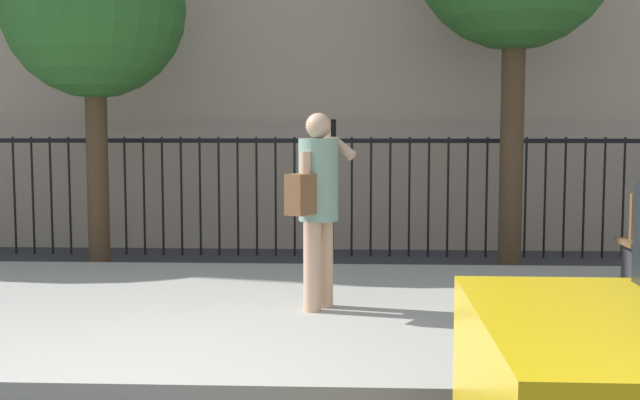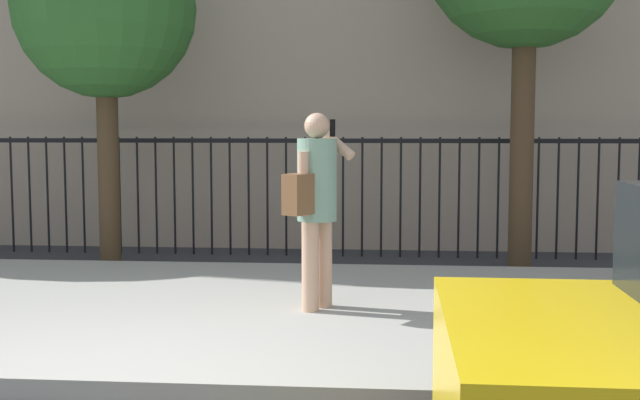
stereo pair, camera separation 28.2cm
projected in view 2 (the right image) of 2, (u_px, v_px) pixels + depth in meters
sidewalk at (191, 312)px, 7.12m from camera, size 28.00×4.40×0.15m
iron_fence at (258, 180)px, 10.71m from camera, size 12.03×0.04×1.60m
pedestrian_on_phone at (315, 196)px, 6.80m from camera, size 0.60×0.72×1.69m
street_tree_far at (105, 10)px, 9.70m from camera, size 2.22×2.22×4.29m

